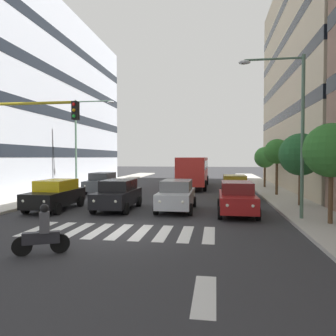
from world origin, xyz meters
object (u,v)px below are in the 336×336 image
car_3 (55,194)px  street_tree_0 (331,151)px  car_1 (177,195)px  street_tree_1 (300,155)px  car_2 (118,194)px  street_lamp_right (82,135)px  car_row2_0 (102,183)px  street_tree_3 (265,157)px  motorcycle_with_rider (42,234)px  car_0 (237,198)px  street_tree_2 (277,152)px  traffic_light_gantry (1,140)px  car_row2_1 (235,187)px  bus_behind_traffic (194,169)px  street_lamp_left (292,119)px

car_3 → street_tree_0: street_tree_0 is taller
car_1 → street_tree_1: bearing=-163.8°
car_2 → car_3: bearing=8.7°
car_3 → street_lamp_right: street_lamp_right is taller
car_row2_0 → street_tree_3: bearing=-156.5°
car_1 → motorcycle_with_rider: car_1 is taller
car_0 → motorcycle_with_rider: 10.25m
car_row2_0 → street_tree_3: street_tree_3 is taller
motorcycle_with_rider → street_tree_1: (-10.31, -10.84, 2.53)m
street_tree_2 → street_tree_3: street_tree_2 is taller
traffic_light_gantry → motorcycle_with_rider: bearing=138.6°
car_0 → street_tree_2: street_tree_2 is taller
street_tree_0 → car_1: bearing=-24.5°
car_row2_1 → street_tree_1: street_tree_1 is taller
street_tree_0 → street_tree_2: bearing=-88.4°
car_row2_1 → bus_behind_traffic: 9.24m
street_tree_0 → bus_behind_traffic: bearing=-67.7°
traffic_light_gantry → street_tree_3: (-13.87, -19.37, -0.76)m
traffic_light_gantry → street_tree_3: size_ratio=1.42×
bus_behind_traffic → street_tree_1: size_ratio=2.44×
car_2 → car_3: same height
street_lamp_left → street_lamp_right: street_lamp_right is taller
car_1 → car_3: 6.96m
traffic_light_gantry → car_row2_0: bearing=-88.6°
street_tree_1 → street_tree_3: street_tree_1 is taller
street_tree_2 → street_tree_3: 6.50m
car_row2_0 → street_tree_2: (-14.13, 0.32, 2.55)m
car_2 → car_row2_0: size_ratio=1.00×
car_2 → street_lamp_left: 10.08m
traffic_light_gantry → street_tree_2: (-13.81, -12.89, -0.32)m
bus_behind_traffic → street_tree_2: 9.61m
car_row2_0 → car_row2_1: 11.07m
car_row2_1 → street_tree_3: 9.27m
car_3 → street_lamp_right: 9.55m
car_row2_0 → street_tree_2: bearing=178.7°
car_0 → traffic_light_gantry: size_ratio=0.81×
street_lamp_right → car_row2_0: bearing=-172.2°
car_1 → street_lamp_left: bearing=159.2°
bus_behind_traffic → street_lamp_right: street_lamp_right is taller
motorcycle_with_rider → bus_behind_traffic: bearing=-97.8°
bus_behind_traffic → street_lamp_right: bearing=35.9°
car_0 → car_1: size_ratio=1.00×
car_3 → street_tree_1: bearing=-168.4°
car_2 → street_tree_3: (-10.25, -14.28, 2.12)m
car_3 → street_tree_0: size_ratio=1.02×
car_row2_1 → motorcycle_with_rider: car_row2_1 is taller
motorcycle_with_rider → street_lamp_left: bearing=-143.4°
motorcycle_with_rider → street_lamp_right: street_lamp_right is taller
car_0 → street_tree_3: bearing=-103.6°
motorcycle_with_rider → street_tree_0: street_tree_0 is taller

